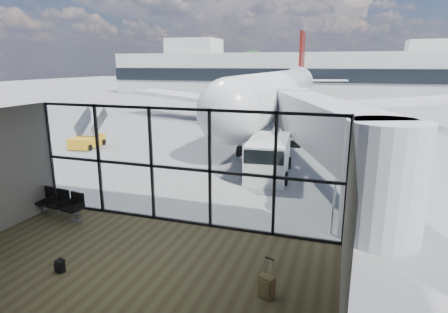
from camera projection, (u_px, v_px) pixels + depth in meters
The scene contains 21 objects.
ground at pixel (302, 109), 51.50m from camera, with size 220.00×220.00×0.00m, color slate.
lounge_shell at pixel (101, 200), 9.54m from camera, with size 12.02×8.01×4.51m.
glass_curtain_wall at pixel (180, 167), 14.06m from camera, with size 12.10×0.12×4.50m.
jet_bridge at pixel (326, 130), 18.98m from camera, with size 8.00×16.50×4.33m.
apron_railing at pixel (335, 192), 15.97m from camera, with size 0.06×5.46×1.11m.
far_terminal at pixel (314, 74), 70.92m from camera, with size 80.00×12.20×11.00m.
tree_0 at pixel (136, 69), 93.48m from camera, with size 4.95×4.95×7.12m.
tree_1 at pixel (157, 67), 91.51m from camera, with size 5.61×5.61×8.07m.
tree_2 at pixel (180, 64), 89.55m from camera, with size 6.27×6.27×9.03m.
tree_3 at pixel (203, 70), 88.04m from camera, with size 4.95×4.95×7.12m.
tree_4 at pixel (227, 67), 86.08m from camera, with size 5.61×5.61×8.07m.
tree_5 at pixel (253, 64), 84.12m from camera, with size 6.27×6.27×9.03m.
seating_row at pixel (60, 202), 15.17m from camera, with size 2.40×1.01×1.07m.
backpack at pixel (60, 266), 11.07m from camera, with size 0.31×0.30×0.41m.
suitcase at pixel (266, 286), 9.84m from camera, with size 0.47×0.39×1.10m.
airliner at pixel (281, 92), 38.72m from camera, with size 35.40×40.92×10.55m.
service_van at pixel (268, 157), 20.40m from camera, with size 2.67×4.94×2.07m.
belt_loader at pixel (223, 119), 37.15m from camera, with size 2.61×4.46×1.95m.
mobile_stairs at pixel (88, 140), 27.76m from camera, with size 2.00×3.37×2.26m.
traffic_cone_a at pixel (263, 149), 25.96m from camera, with size 0.39×0.39×0.56m.
traffic_cone_b at pixel (228, 140), 28.76m from camera, with size 0.43×0.43×0.61m.
Camera 1 is at (5.79, -12.36, 6.03)m, focal length 30.00 mm.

